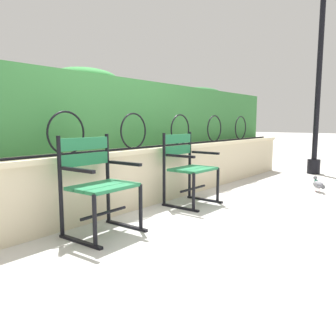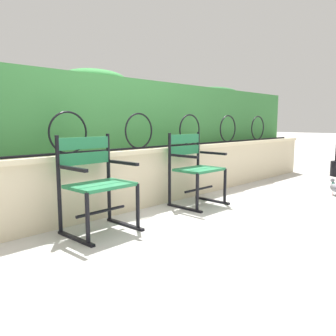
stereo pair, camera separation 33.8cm
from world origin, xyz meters
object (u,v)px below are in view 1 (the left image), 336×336
Objects in this scene: park_chair_left at (98,182)px; lamppost at (319,76)px; park_chair_right at (188,166)px; pigeon_near_chairs at (318,184)px.

lamppost reaches higher than park_chair_left.
park_chair_right is 0.24× the size of lamppost.
park_chair_left is 0.25× the size of lamppost.
park_chair_right is (1.43, 0.01, -0.00)m from park_chair_left.
pigeon_near_chairs is (1.74, -1.08, -0.35)m from park_chair_right.
park_chair_left is 5.21m from lamppost.
park_chair_right is 3.86m from lamppost.
lamppost is at bearing 17.00° from pigeon_near_chairs.
park_chair_left is 3.37m from pigeon_near_chairs.
pigeon_near_chairs is at bearing -163.00° from lamppost.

